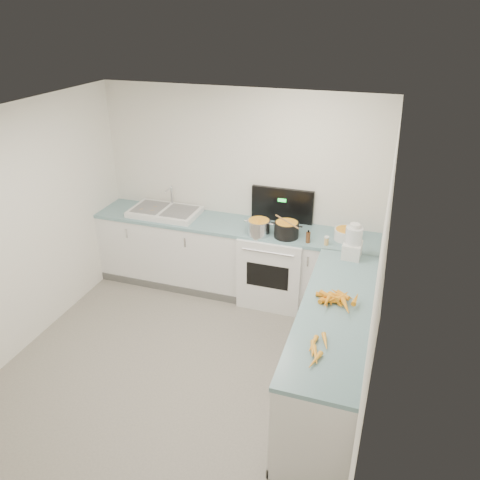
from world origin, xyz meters
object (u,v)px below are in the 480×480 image
(black_pot, at_px, (286,230))
(food_processor, at_px, (353,243))
(steel_pot, at_px, (259,228))
(mixing_bowl, at_px, (346,234))
(extract_bottle, at_px, (308,237))
(sink, at_px, (165,212))
(spice_jar, at_px, (326,241))
(stove, at_px, (274,265))

(black_pot, distance_m, food_processor, 0.81)
(black_pot, bearing_deg, food_processor, -18.46)
(steel_pot, height_order, mixing_bowl, steel_pot)
(mixing_bowl, distance_m, food_processor, 0.43)
(black_pot, xyz_separation_m, extract_bottle, (0.26, -0.07, -0.02))
(sink, height_order, mixing_bowl, sink)
(food_processor, bearing_deg, spice_jar, 146.50)
(black_pot, bearing_deg, steel_pot, -174.04)
(black_pot, relative_size, spice_jar, 3.25)
(sink, bearing_deg, food_processor, -9.61)
(sink, relative_size, food_processor, 2.25)
(steel_pot, xyz_separation_m, food_processor, (1.08, -0.22, 0.09))
(black_pot, relative_size, food_processor, 0.73)
(black_pot, height_order, mixing_bowl, black_pot)
(spice_jar, xyz_separation_m, food_processor, (0.30, -0.20, 0.12))
(stove, xyz_separation_m, spice_jar, (0.62, -0.19, 0.51))
(stove, distance_m, sink, 1.54)
(extract_bottle, relative_size, spice_jar, 1.45)
(black_pot, height_order, food_processor, food_processor)
(food_processor, bearing_deg, black_pot, 161.54)
(steel_pot, bearing_deg, spice_jar, -1.89)
(mixing_bowl, height_order, food_processor, food_processor)
(stove, height_order, sink, stove)
(steel_pot, relative_size, black_pot, 0.96)
(sink, relative_size, steel_pot, 3.20)
(stove, xyz_separation_m, food_processor, (0.92, -0.39, 0.63))
(stove, distance_m, spice_jar, 0.83)
(steel_pot, relative_size, extract_bottle, 2.14)
(extract_bottle, distance_m, spice_jar, 0.21)
(mixing_bowl, relative_size, spice_jar, 3.08)
(black_pot, bearing_deg, sink, 174.79)
(spice_jar, height_order, food_processor, food_processor)
(mixing_bowl, relative_size, food_processor, 0.70)
(extract_bottle, distance_m, food_processor, 0.54)
(steel_pot, distance_m, spice_jar, 0.79)
(stove, relative_size, black_pot, 4.85)
(steel_pot, bearing_deg, stove, 45.27)
(sink, height_order, spice_jar, sink)
(food_processor, bearing_deg, stove, 157.24)
(steel_pot, bearing_deg, sink, 172.05)
(steel_pot, relative_size, spice_jar, 3.11)
(black_pot, xyz_separation_m, food_processor, (0.76, -0.25, 0.08))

